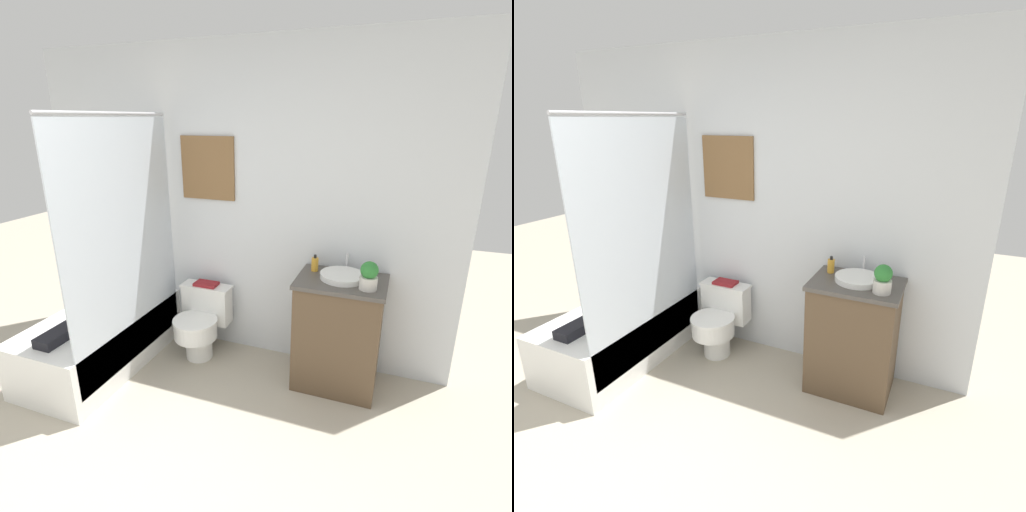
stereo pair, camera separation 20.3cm
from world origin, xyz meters
The scene contains 8 objects.
wall_back centered at (0.00, 2.26, 1.25)m, with size 3.52×0.07×2.50m.
shower_area centered at (-0.89, 1.57, 0.28)m, with size 0.70×1.32×1.98m.
toilet centered at (-0.21, 1.99, 0.31)m, with size 0.43×0.49×0.59m.
vanity centered at (0.94, 1.99, 0.43)m, with size 0.63×0.47×0.86m.
sink centered at (0.94, 2.01, 0.88)m, with size 0.32×0.35×0.13m.
soap_bottle centered at (0.72, 2.09, 0.91)m, with size 0.05×0.05×0.13m.
potted_plant centered at (1.13, 1.88, 0.96)m, with size 0.12×0.12×0.19m.
book_on_tank centered at (-0.21, 2.11, 0.60)m, with size 0.20×0.13×0.02m.
Camera 2 is at (1.48, -0.59, 1.94)m, focal length 28.00 mm.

